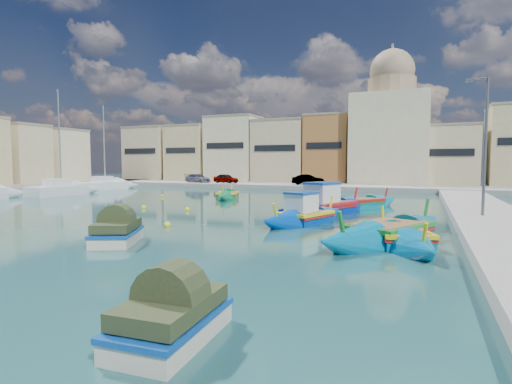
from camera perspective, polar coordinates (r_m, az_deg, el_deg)
The scene contains 17 objects.
ground at distance 24.01m, azimuth -14.56°, elevation -4.02°, with size 160.00×160.00×0.00m, color #123635.
north_quay at distance 52.96m, azimuth 6.97°, elevation 0.81°, with size 80.00×8.00×0.60m, color gray.
north_townhouses at distance 58.76m, azimuth 15.31°, elevation 5.60°, with size 83.20×7.87×10.19m.
church_block at distance 59.23m, azimuth 18.68°, elevation 8.82°, with size 10.00×10.00×19.10m.
quay_street_lamp at distance 25.04m, azimuth 29.82°, elevation 5.85°, with size 1.18×0.16×8.00m.
parked_cars at distance 54.63m, azimuth -2.43°, elevation 1.92°, with size 20.59×2.67×1.32m.
luzzu_turquoise_cabin at distance 26.99m, azimuth 10.04°, elevation -2.22°, with size 5.84×10.21×3.25m.
luzzu_blue_cabin at distance 22.56m, azimuth 7.05°, elevation -3.59°, with size 4.20×7.81×2.70m.
luzzu_cyan_mid at distance 30.94m, azimuth 14.59°, elevation -1.73°, with size 6.37×8.09×2.49m.
luzzu_green at distance 37.80m, azimuth -4.07°, elevation -0.60°, with size 3.80×7.14×2.18m.
luzzu_blue_south at distance 18.17m, azimuth 18.51°, elevation -5.76°, with size 6.10×9.82×2.82m.
luzzu_cyan_south at distance 17.51m, azimuth 19.87°, elevation -6.32°, with size 4.33×7.62×2.31m.
tender_near at distance 17.80m, azimuth -19.21°, elevation -5.50°, with size 2.68×3.31×1.43m.
tender_far at distance 8.06m, azimuth -11.97°, elevation -17.44°, with size 1.60×2.72×1.30m.
yacht_north at distance 54.83m, azimuth -19.50°, elevation 0.87°, with size 4.24×8.87×11.41m.
yacht_midnorth at distance 46.71m, azimuth -24.75°, elevation 0.22°, with size 2.89×8.37×11.72m.
mooring_buoys at distance 29.51m, azimuth -2.13°, elevation -2.23°, with size 22.41×19.15×0.36m.
Camera 1 is at (14.49, -18.85, 3.35)m, focal length 28.00 mm.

